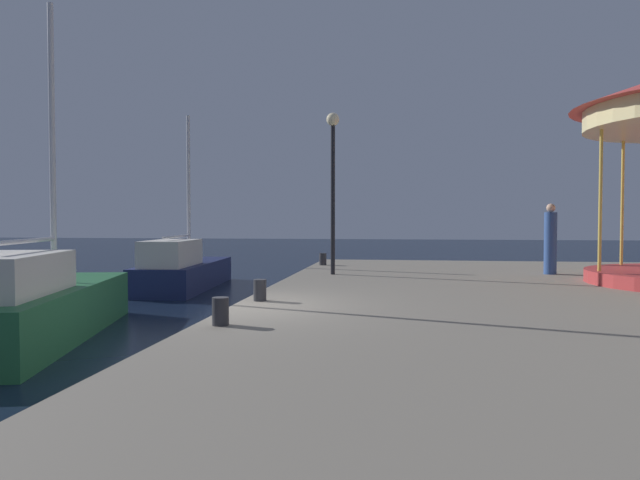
% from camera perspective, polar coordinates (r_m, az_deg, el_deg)
% --- Properties ---
extents(ground_plane, '(120.00, 120.00, 0.00)m').
position_cam_1_polar(ground_plane, '(10.62, -8.55, -10.59)').
color(ground_plane, black).
extents(sailboat_navy, '(2.32, 6.21, 5.89)m').
position_cam_1_polar(sailboat_navy, '(19.94, -13.29, -2.88)').
color(sailboat_navy, '#19214C').
rests_on(sailboat_navy, ground).
extents(sailboat_green, '(3.40, 6.63, 6.79)m').
position_cam_1_polar(sailboat_green, '(12.34, -26.42, -5.81)').
color(sailboat_green, '#236638').
rests_on(sailboat_green, ground).
extents(lamp_post_mid_promenade, '(0.36, 0.36, 4.44)m').
position_cam_1_polar(lamp_post_mid_promenade, '(16.16, 1.27, 7.36)').
color(lamp_post_mid_promenade, black).
rests_on(lamp_post_mid_promenade, quay_dock).
extents(bollard_center, '(0.24, 0.24, 0.40)m').
position_cam_1_polar(bollard_center, '(19.44, 0.28, -1.88)').
color(bollard_center, '#2D2D33').
rests_on(bollard_center, quay_dock).
extents(bollard_south, '(0.24, 0.24, 0.40)m').
position_cam_1_polar(bollard_south, '(8.51, -9.70, -6.88)').
color(bollard_south, '#2D2D33').
rests_on(bollard_south, quay_dock).
extents(bollard_north, '(0.24, 0.24, 0.40)m').
position_cam_1_polar(bollard_north, '(10.94, -5.89, -4.89)').
color(bollard_north, '#2D2D33').
rests_on(bollard_north, quay_dock).
extents(person_far_corner, '(0.34, 0.34, 1.96)m').
position_cam_1_polar(person_far_corner, '(17.38, 21.59, -0.09)').
color(person_far_corner, '#2D4C8C').
rests_on(person_far_corner, quay_dock).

